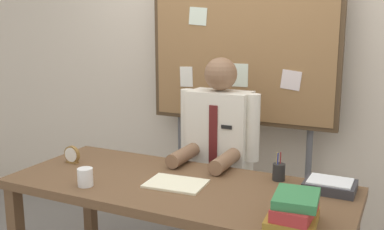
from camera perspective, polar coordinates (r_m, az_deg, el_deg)
name	(u,v)px	position (r m, az deg, el deg)	size (l,w,h in m)	color
back_wall	(250,59)	(3.45, 7.36, 6.96)	(6.40, 0.08, 2.70)	beige
desk	(178,198)	(2.54, -1.81, -10.39)	(1.90, 0.79, 0.76)	brown
person	(219,170)	(3.05, 3.40, -6.95)	(0.55, 0.56, 1.41)	#2D2D33
bulletin_board	(241,49)	(3.26, 6.23, 8.31)	(1.39, 0.09, 2.03)	#4C3823
book_stack	(294,211)	(2.05, 12.73, -11.68)	(0.23, 0.28, 0.14)	olive
open_notebook	(176,183)	(2.49, -2.09, -8.61)	(0.32, 0.23, 0.01)	#F4EFCC
desk_clock	(72,155)	(2.94, -14.88, -4.92)	(0.11, 0.04, 0.11)	olive
coffee_mug	(85,177)	(2.52, -13.29, -7.62)	(0.08, 0.08, 0.10)	white
pen_holder	(279,172)	(2.59, 10.86, -7.02)	(0.07, 0.07, 0.16)	#262626
paper_tray	(330,186)	(2.50, 16.97, -8.50)	(0.26, 0.20, 0.06)	#333338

